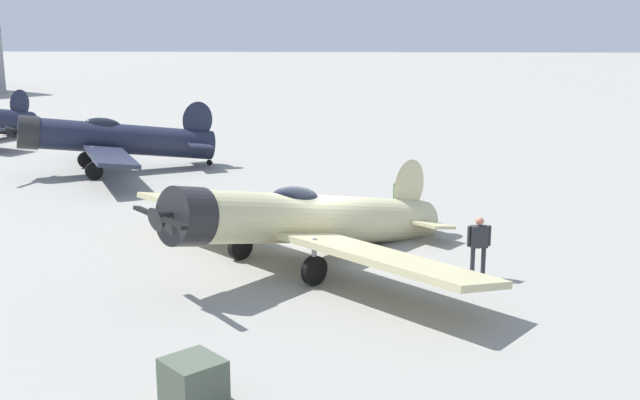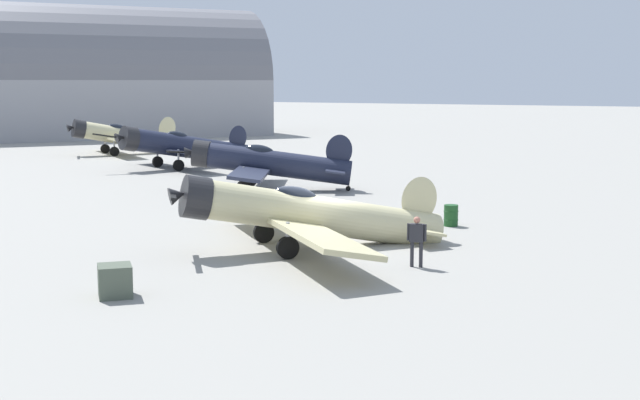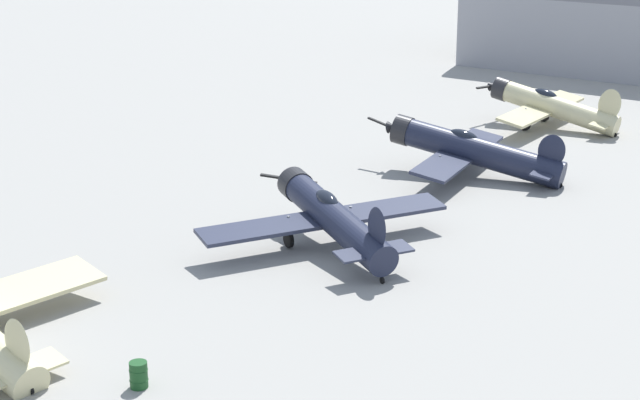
{
  "view_description": "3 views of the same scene",
  "coord_description": "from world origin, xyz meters",
  "px_view_note": "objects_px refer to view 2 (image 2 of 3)",
  "views": [
    {
      "loc": [
        21.88,
        1.28,
        6.74
      ],
      "look_at": [
        0.0,
        -0.0,
        1.8
      ],
      "focal_mm": 42.95,
      "sensor_mm": 36.0,
      "label": 1
    },
    {
      "loc": [
        27.72,
        14.76,
        6.15
      ],
      "look_at": [
        0.0,
        -0.0,
        1.8
      ],
      "focal_mm": 47.87,
      "sensor_mm": 36.0,
      "label": 2
    },
    {
      "loc": [
        -12.69,
        34.11,
        16.31
      ],
      "look_at": [
        -13.05,
        -13.12,
        1.6
      ],
      "focal_mm": 58.59,
      "sensor_mm": 36.0,
      "label": 3
    }
  ],
  "objects_px": {
    "fuel_drum": "(451,215)",
    "equipment_crate": "(115,281)",
    "airplane_foreground": "(306,214)",
    "airplane_outer_stand": "(121,136)",
    "airplane_mid_apron": "(266,163)",
    "ground_crew_mechanic": "(417,237)",
    "airplane_far_line": "(183,147)"
  },
  "relations": [
    {
      "from": "airplane_far_line",
      "to": "ground_crew_mechanic",
      "type": "relative_size",
      "value": 6.34
    },
    {
      "from": "airplane_foreground",
      "to": "fuel_drum",
      "type": "relative_size",
      "value": 12.16
    },
    {
      "from": "airplane_outer_stand",
      "to": "equipment_crate",
      "type": "xyz_separation_m",
      "value": [
        37.99,
        32.8,
        -1.08
      ]
    },
    {
      "from": "fuel_drum",
      "to": "equipment_crate",
      "type": "bearing_deg",
      "value": -15.4
    },
    {
      "from": "airplane_outer_stand",
      "to": "airplane_mid_apron",
      "type": "bearing_deg",
      "value": 91.97
    },
    {
      "from": "equipment_crate",
      "to": "fuel_drum",
      "type": "height_order",
      "value": "equipment_crate"
    },
    {
      "from": "ground_crew_mechanic",
      "to": "equipment_crate",
      "type": "bearing_deg",
      "value": -47.48
    },
    {
      "from": "airplane_foreground",
      "to": "airplane_outer_stand",
      "type": "relative_size",
      "value": 1.11
    },
    {
      "from": "airplane_foreground",
      "to": "fuel_drum",
      "type": "height_order",
      "value": "airplane_foreground"
    },
    {
      "from": "airplane_outer_stand",
      "to": "equipment_crate",
      "type": "height_order",
      "value": "airplane_outer_stand"
    },
    {
      "from": "airplane_far_line",
      "to": "airplane_mid_apron",
      "type": "bearing_deg",
      "value": 82.02
    },
    {
      "from": "airplane_foreground",
      "to": "equipment_crate",
      "type": "bearing_deg",
      "value": 34.2
    },
    {
      "from": "airplane_outer_stand",
      "to": "fuel_drum",
      "type": "bearing_deg",
      "value": 94.12
    },
    {
      "from": "airplane_outer_stand",
      "to": "equipment_crate",
      "type": "bearing_deg",
      "value": 75.24
    },
    {
      "from": "airplane_far_line",
      "to": "airplane_outer_stand",
      "type": "relative_size",
      "value": 1.08
    },
    {
      "from": "airplane_far_line",
      "to": "ground_crew_mechanic",
      "type": "xyz_separation_m",
      "value": [
        23.09,
        27.11,
        -0.51
      ]
    },
    {
      "from": "airplane_outer_stand",
      "to": "fuel_drum",
      "type": "relative_size",
      "value": 10.93
    },
    {
      "from": "airplane_foreground",
      "to": "airplane_outer_stand",
      "type": "distance_m",
      "value": 44.88
    },
    {
      "from": "airplane_far_line",
      "to": "airplane_outer_stand",
      "type": "height_order",
      "value": "airplane_outer_stand"
    },
    {
      "from": "airplane_far_line",
      "to": "fuel_drum",
      "type": "height_order",
      "value": "airplane_far_line"
    },
    {
      "from": "airplane_mid_apron",
      "to": "fuel_drum",
      "type": "relative_size",
      "value": 12.66
    },
    {
      "from": "airplane_far_line",
      "to": "equipment_crate",
      "type": "height_order",
      "value": "airplane_far_line"
    },
    {
      "from": "airplane_outer_stand",
      "to": "ground_crew_mechanic",
      "type": "relative_size",
      "value": 5.88
    },
    {
      "from": "equipment_crate",
      "to": "fuel_drum",
      "type": "xyz_separation_m",
      "value": [
        -16.2,
        4.46,
        -0.01
      ]
    },
    {
      "from": "airplane_mid_apron",
      "to": "ground_crew_mechanic",
      "type": "bearing_deg",
      "value": 109.0
    },
    {
      "from": "airplane_far_line",
      "to": "airplane_foreground",
      "type": "bearing_deg",
      "value": 71.46
    },
    {
      "from": "airplane_outer_stand",
      "to": "airplane_foreground",
      "type": "bearing_deg",
      "value": 84.04
    },
    {
      "from": "fuel_drum",
      "to": "airplane_mid_apron",
      "type": "bearing_deg",
      "value": -116.25
    },
    {
      "from": "airplane_outer_stand",
      "to": "fuel_drum",
      "type": "distance_m",
      "value": 43.18
    },
    {
      "from": "airplane_far_line",
      "to": "equipment_crate",
      "type": "xyz_separation_m",
      "value": [
        30.91,
        20.92,
        -1.08
      ]
    },
    {
      "from": "airplane_outer_stand",
      "to": "equipment_crate",
      "type": "relative_size",
      "value": 7.4
    },
    {
      "from": "airplane_foreground",
      "to": "ground_crew_mechanic",
      "type": "distance_m",
      "value": 4.95
    }
  ]
}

